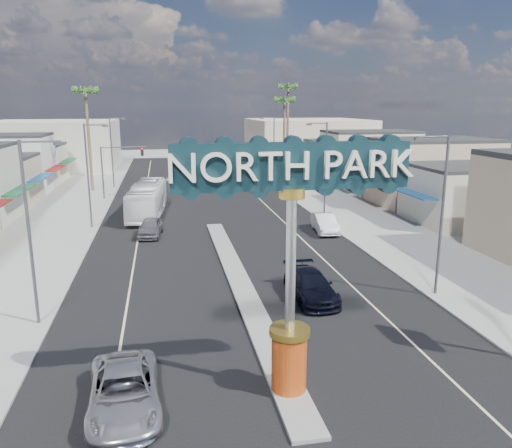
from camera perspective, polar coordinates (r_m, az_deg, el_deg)
name	(u,v)px	position (r m, az deg, el deg)	size (l,w,h in m)	color
ground	(213,223)	(45.67, -4.95, 0.08)	(160.00, 160.00, 0.00)	gray
road	(213,223)	(45.67, -4.95, 0.09)	(20.00, 120.00, 0.01)	black
median_island	(240,282)	(30.41, -1.88, -6.63)	(1.30, 30.00, 0.16)	gray
sidewalk_left	(51,230)	(46.48, -22.38, -0.59)	(8.00, 120.00, 0.12)	gray
sidewalk_right	(358,216)	(49.00, 11.56, 0.85)	(8.00, 120.00, 0.12)	gray
storefront_row_right	(396,168)	(64.29, 15.66, 6.23)	(12.00, 42.00, 6.00)	#B7B29E
backdrop_far_left	(54,145)	(91.21, -22.04, 8.38)	(20.00, 20.00, 8.00)	#B7B29E
backdrop_far_right	(307,142)	(93.26, 5.85, 9.36)	(20.00, 20.00, 8.00)	beige
gateway_sign	(291,240)	(17.39, 4.05, -1.86)	(8.20, 1.50, 9.15)	red
traffic_signal_left	(118,162)	(58.77, -15.46, 6.86)	(5.09, 0.45, 6.00)	#47474C
traffic_signal_right	(277,159)	(60.10, 2.41, 7.47)	(5.09, 0.45, 6.00)	#47474C
streetlight_l_near	(32,224)	(25.59, -24.24, -0.04)	(2.03, 0.22, 9.00)	#47474C
streetlight_l_mid	(90,171)	(45.00, -18.49, 5.80)	(2.03, 0.22, 9.00)	#47474C
streetlight_l_far	(113,149)	(66.75, -16.04, 8.24)	(2.03, 0.22, 9.00)	#47474C
streetlight_r_near	(440,208)	(28.88, 20.27, 1.74)	(2.03, 0.22, 9.00)	#47474C
streetlight_r_mid	(324,165)	(46.95, 7.78, 6.66)	(2.03, 0.22, 9.00)	#47474C
streetlight_r_far	(273,147)	(68.08, 1.92, 8.84)	(2.03, 0.22, 9.00)	#47474C
palm_left_far	(86,97)	(64.84, -18.90, 13.61)	(2.60, 2.60, 13.10)	brown
palm_right_mid	(285,104)	(72.34, 3.29, 13.49)	(2.60, 2.60, 12.10)	brown
palm_right_far	(288,92)	(78.67, 3.69, 14.77)	(2.60, 2.60, 14.10)	brown
suv_left	(124,391)	(19.01, -14.84, -17.99)	(2.44, 5.29, 1.47)	#ADADB2
suv_right	(311,285)	(28.03, 6.25, -7.00)	(2.13, 5.25, 1.52)	black
car_parked_left	(150,227)	(41.84, -11.98, -0.36)	(1.76, 4.37, 1.49)	slate
car_parked_right	(325,223)	(42.61, 7.85, 0.10)	(1.64, 4.69, 1.55)	silver
city_bus	(147,199)	(49.57, -12.31, 2.77)	(2.69, 11.50, 3.20)	white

